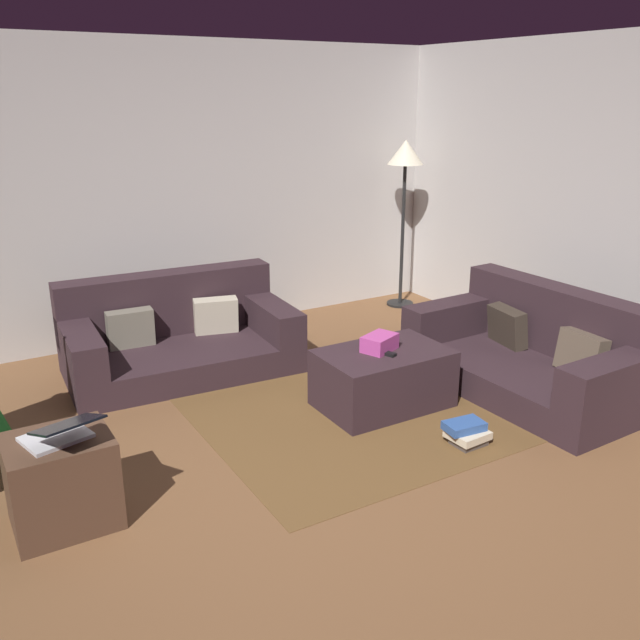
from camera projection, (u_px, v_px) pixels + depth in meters
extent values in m
plane|color=brown|center=(309.00, 503.00, 3.80)|extent=(6.40, 6.40, 0.00)
cube|color=#BCB7B2|center=(128.00, 196.00, 5.95)|extent=(6.40, 0.12, 2.60)
cube|color=#2D1E23|center=(182.00, 359.00, 5.54)|extent=(1.83, 1.07, 0.22)
cube|color=#2D1E23|center=(167.00, 303.00, 5.73)|extent=(1.79, 0.34, 0.52)
cube|color=#2D1E23|center=(269.00, 316.00, 5.80)|extent=(0.30, 0.99, 0.27)
cube|color=#2D1E23|center=(80.00, 346.00, 5.13)|extent=(0.30, 0.99, 0.27)
cube|color=#BCB299|center=(216.00, 316.00, 5.75)|extent=(0.39, 0.23, 0.31)
cube|color=#716B5B|center=(130.00, 329.00, 5.44)|extent=(0.37, 0.16, 0.31)
cube|color=#2D1E23|center=(524.00, 376.00, 5.19)|extent=(1.03, 1.79, 0.23)
cube|color=#2D1E23|center=(561.00, 321.00, 5.26)|extent=(0.29, 1.77, 0.52)
cube|color=#2D1E23|center=(617.00, 378.00, 4.50)|extent=(0.98, 0.27, 0.29)
cube|color=#2D1E23|center=(456.00, 317.00, 5.72)|extent=(0.98, 0.27, 0.29)
cube|color=brown|center=(581.00, 354.00, 4.91)|extent=(0.17, 0.37, 0.31)
cube|color=#372D24|center=(507.00, 326.00, 5.48)|extent=(0.21, 0.38, 0.31)
cube|color=#2D1E23|center=(383.00, 378.00, 4.91)|extent=(0.91, 0.60, 0.42)
cube|color=#B23F8C|center=(380.00, 343.00, 4.85)|extent=(0.30, 0.25, 0.11)
cube|color=black|center=(385.00, 353.00, 4.78)|extent=(0.10, 0.17, 0.02)
cube|color=#4C3323|center=(62.00, 481.00, 3.55)|extent=(0.52, 0.44, 0.49)
cube|color=silver|center=(56.00, 437.00, 3.47)|extent=(0.36, 0.31, 0.02)
cube|color=black|center=(67.00, 425.00, 3.32)|extent=(0.36, 0.31, 0.08)
cube|color=#4C423D|center=(469.00, 442.00, 4.42)|extent=(0.21, 0.17, 0.04)
cube|color=beige|center=(468.00, 434.00, 4.41)|extent=(0.25, 0.23, 0.05)
cube|color=#2D5193|center=(464.00, 426.00, 4.41)|extent=(0.27, 0.18, 0.06)
cylinder|color=black|center=(400.00, 303.00, 7.31)|extent=(0.28, 0.28, 0.02)
cylinder|color=black|center=(402.00, 237.00, 7.08)|extent=(0.04, 0.04, 1.46)
cone|color=beige|center=(406.00, 152.00, 6.81)|extent=(0.36, 0.36, 0.24)
cube|color=brown|center=(382.00, 405.00, 4.98)|extent=(2.60, 2.00, 0.01)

